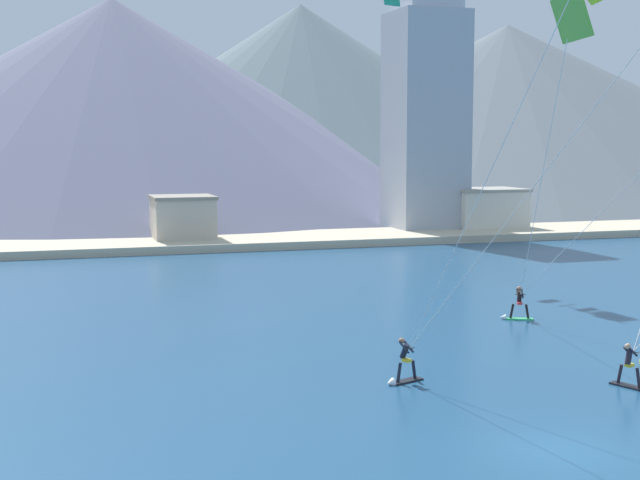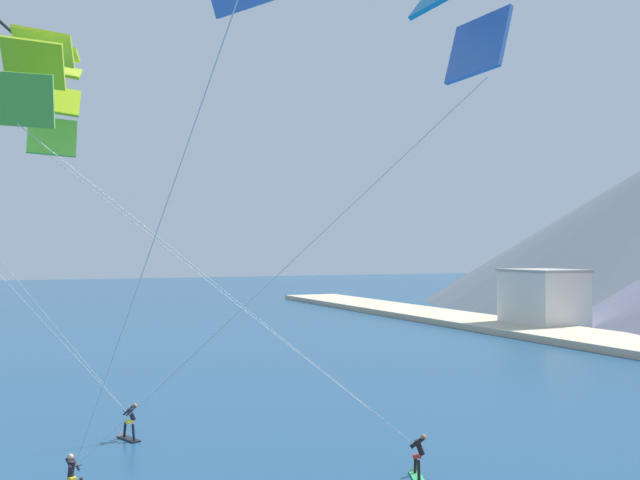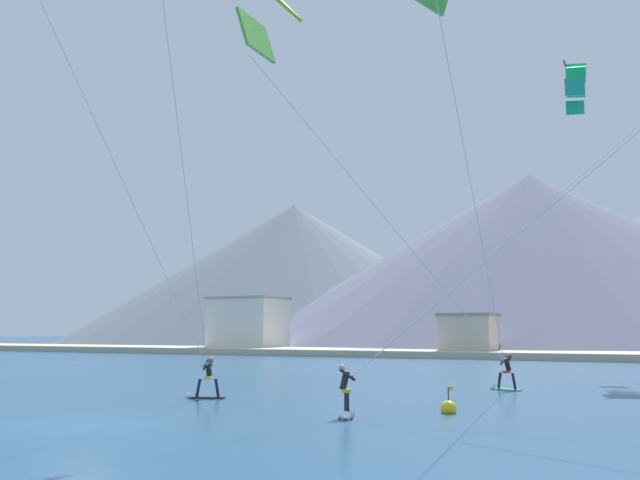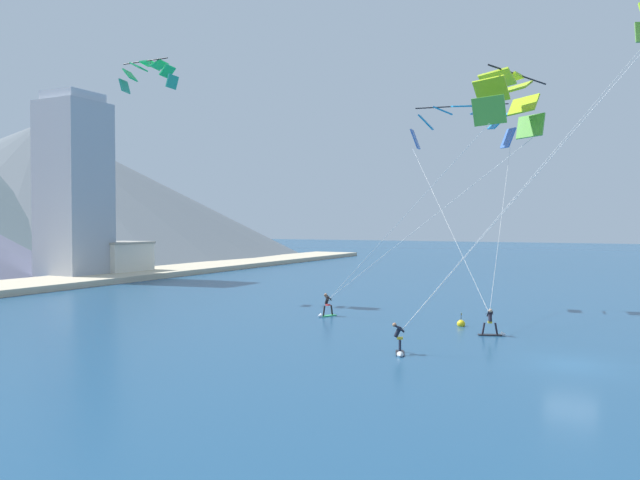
{
  "view_description": "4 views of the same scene",
  "coord_description": "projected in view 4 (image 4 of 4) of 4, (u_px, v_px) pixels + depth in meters",
  "views": [
    {
      "loc": [
        -14.78,
        -22.67,
        9.28
      ],
      "look_at": [
        -3.71,
        12.42,
        5.23
      ],
      "focal_mm": 50.0,
      "sensor_mm": 36.0,
      "label": 1
    },
    {
      "loc": [
        33.41,
        3.06,
        9.04
      ],
      "look_at": [
        2.57,
        16.77,
        9.52
      ],
      "focal_mm": 40.0,
      "sensor_mm": 36.0,
      "label": 2
    },
    {
      "loc": [
        16.12,
        -16.68,
        2.89
      ],
      "look_at": [
        1.71,
        12.97,
        7.01
      ],
      "focal_mm": 40.0,
      "sensor_mm": 36.0,
      "label": 3
    },
    {
      "loc": [
        -33.45,
        -2.81,
        7.15
      ],
      "look_at": [
        -1.31,
        13.49,
        6.14
      ],
      "focal_mm": 35.0,
      "sensor_mm": 36.0,
      "label": 4
    }
  ],
  "objects": [
    {
      "name": "kitesurfer_mid_center",
      "position": [
        399.0,
        344.0,
        33.72
      ],
      "size": [
        1.77,
        0.99,
        1.78
      ],
      "color": "black",
      "rests_on": "ground"
    },
    {
      "name": "highrise_tower",
      "position": [
        74.0,
        188.0,
        78.31
      ],
      "size": [
        7.0,
        7.0,
        23.38
      ],
      "color": "#A8ADB7",
      "rests_on": "ground"
    },
    {
      "name": "race_marker_buoy",
      "position": [
        461.0,
        324.0,
        42.99
      ],
      "size": [
        0.56,
        0.56,
        1.02
      ],
      "color": "yellow",
      "rests_on": "ground"
    },
    {
      "name": "kitesurfer_near_trail",
      "position": [
        326.0,
        309.0,
        47.45
      ],
      "size": [
        1.76,
        1.02,
        1.81
      ],
      "color": "#33B266",
      "rests_on": "ground"
    },
    {
      "name": "ground_plane",
      "position": [
        571.0,
        365.0,
        31.29
      ],
      "size": [
        400.0,
        400.0,
        0.0
      ],
      "primitive_type": "plane",
      "color": "navy"
    },
    {
      "name": "shore_building_promenade_mid",
      "position": [
        119.0,
        259.0,
        83.33
      ],
      "size": [
        7.54,
        6.0,
        4.6
      ],
      "color": "silver",
      "rests_on": "ground"
    },
    {
      "name": "kitesurfer_near_lead",
      "position": [
        493.0,
        327.0,
        39.36
      ],
      "size": [
        0.98,
        1.77,
        1.79
      ],
      "color": "black",
      "rests_on": "ground"
    },
    {
      "name": "parafoil_kite_near_lead",
      "position": [
        462.0,
        121.0,
        52.94
      ],
      "size": [
        15.52,
        9.35,
        15.91
      ],
      "color": "#436FC4"
    },
    {
      "name": "parafoil_kite_near_trail",
      "position": [
        508.0,
        98.0,
        38.79
      ],
      "size": [
        8.04,
        15.4,
        14.95
      ],
      "color": "#56AF3A"
    },
    {
      "name": "mountain_peak_west_ridge",
      "position": [
        41.0,
        189.0,
        139.13
      ],
      "size": [
        115.57,
        115.57,
        29.28
      ],
      "color": "slate",
      "rests_on": "ground"
    },
    {
      "name": "parafoil_kite_distant_high_outer",
      "position": [
        148.0,
        72.0,
        57.35
      ],
      "size": [
        2.0,
        5.82,
        2.67
      ],
      "color": "teal"
    }
  ]
}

